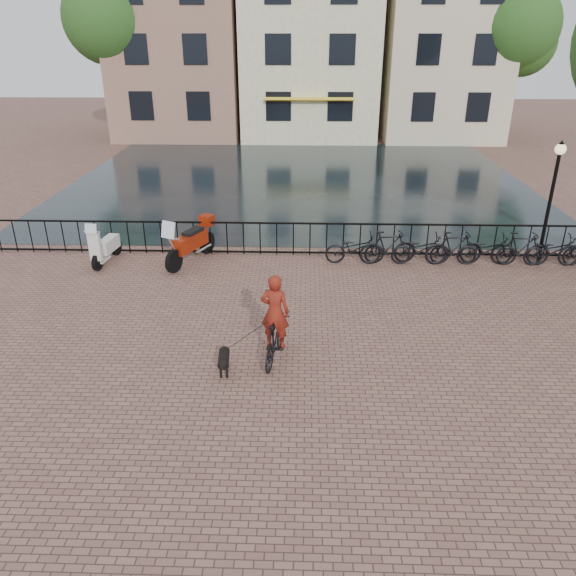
{
  "coord_description": "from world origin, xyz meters",
  "views": [
    {
      "loc": [
        0.35,
        -7.89,
        6.25
      ],
      "look_at": [
        0.0,
        3.0,
        1.2
      ],
      "focal_mm": 35.0,
      "sensor_mm": 36.0,
      "label": 1
    }
  ],
  "objects_px": {
    "motorcycle": "(190,237)",
    "scooter": "(105,239)",
    "lamp_post": "(554,183)",
    "cyclist": "(275,324)",
    "dog": "(224,361)"
  },
  "relations": [
    {
      "from": "lamp_post",
      "to": "scooter",
      "type": "height_order",
      "value": "lamp_post"
    },
    {
      "from": "dog",
      "to": "motorcycle",
      "type": "xyz_separation_m",
      "value": [
        -1.74,
        5.78,
        0.51
      ]
    },
    {
      "from": "motorcycle",
      "to": "scooter",
      "type": "relative_size",
      "value": 1.38
    },
    {
      "from": "cyclist",
      "to": "motorcycle",
      "type": "distance_m",
      "value": 5.93
    },
    {
      "from": "cyclist",
      "to": "dog",
      "type": "relative_size",
      "value": 2.76
    },
    {
      "from": "lamp_post",
      "to": "cyclist",
      "type": "distance_m",
      "value": 9.4
    },
    {
      "from": "dog",
      "to": "scooter",
      "type": "relative_size",
      "value": 0.51
    },
    {
      "from": "lamp_post",
      "to": "cyclist",
      "type": "height_order",
      "value": "lamp_post"
    },
    {
      "from": "motorcycle",
      "to": "scooter",
      "type": "distance_m",
      "value": 2.47
    },
    {
      "from": "lamp_post",
      "to": "dog",
      "type": "relative_size",
      "value": 4.26
    },
    {
      "from": "lamp_post",
      "to": "motorcycle",
      "type": "bearing_deg",
      "value": -178.34
    },
    {
      "from": "motorcycle",
      "to": "scooter",
      "type": "height_order",
      "value": "motorcycle"
    },
    {
      "from": "lamp_post",
      "to": "scooter",
      "type": "distance_m",
      "value": 12.75
    },
    {
      "from": "dog",
      "to": "scooter",
      "type": "bearing_deg",
      "value": 121.43
    },
    {
      "from": "lamp_post",
      "to": "dog",
      "type": "xyz_separation_m",
      "value": [
        -8.42,
        -6.07,
        -2.11
      ]
    }
  ]
}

